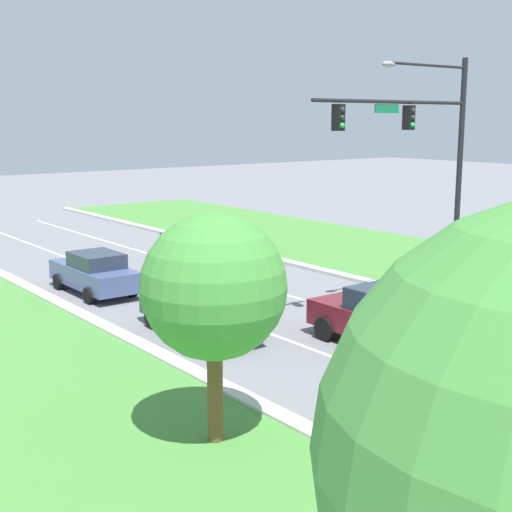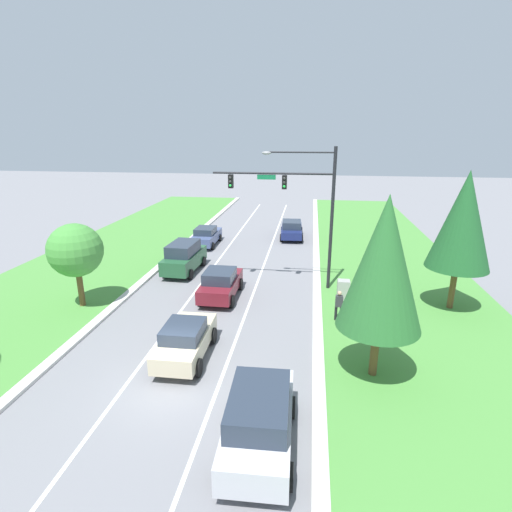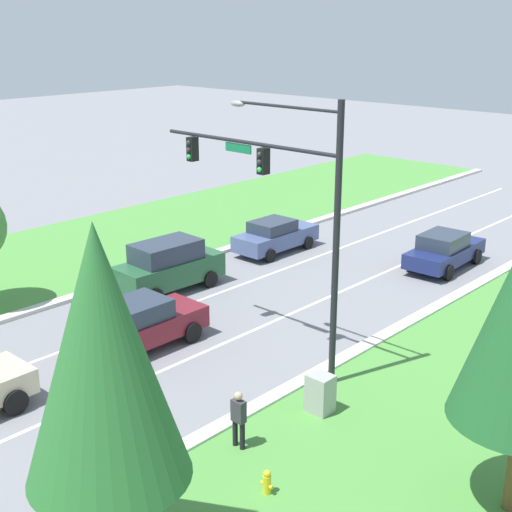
{
  "view_description": "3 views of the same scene",
  "coord_description": "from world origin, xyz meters",
  "px_view_note": "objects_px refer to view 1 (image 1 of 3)",
  "views": [
    {
      "loc": [
        -15.14,
        -4.94,
        6.54
      ],
      "look_at": [
        -0.37,
        14.17,
        1.9
      ],
      "focal_mm": 50.0,
      "sensor_mm": 36.0,
      "label": 1
    },
    {
      "loc": [
        5.06,
        -12.78,
        9.43
      ],
      "look_at": [
        1.7,
        11.43,
        1.8
      ],
      "focal_mm": 28.0,
      "sensor_mm": 36.0,
      "label": 2
    },
    {
      "loc": [
        18.01,
        -5.08,
        10.65
      ],
      "look_at": [
        -0.01,
        14.31,
        1.94
      ],
      "focal_mm": 50.0,
      "sensor_mm": 36.0,
      "label": 3
    }
  ],
  "objects_px": {
    "utility_cabinet": "(504,287)",
    "navy_sedan": "(203,241)",
    "burgundy_sedan": "(381,317)",
    "forest_suv": "(200,301)",
    "oak_far_left_tree": "(214,288)",
    "traffic_signal_mast": "(425,145)",
    "slate_blue_sedan": "(95,273)"
  },
  "relations": [
    {
      "from": "traffic_signal_mast",
      "to": "burgundy_sedan",
      "type": "relative_size",
      "value": 1.99
    },
    {
      "from": "navy_sedan",
      "to": "burgundy_sedan",
      "type": "height_order",
      "value": "burgundy_sedan"
    },
    {
      "from": "oak_far_left_tree",
      "to": "navy_sedan",
      "type": "bearing_deg",
      "value": 57.14
    },
    {
      "from": "slate_blue_sedan",
      "to": "navy_sedan",
      "type": "bearing_deg",
      "value": 25.2
    },
    {
      "from": "oak_far_left_tree",
      "to": "utility_cabinet",
      "type": "bearing_deg",
      "value": 11.41
    },
    {
      "from": "navy_sedan",
      "to": "utility_cabinet",
      "type": "bearing_deg",
      "value": -77.45
    },
    {
      "from": "navy_sedan",
      "to": "oak_far_left_tree",
      "type": "bearing_deg",
      "value": -125.4
    },
    {
      "from": "burgundy_sedan",
      "to": "oak_far_left_tree",
      "type": "height_order",
      "value": "oak_far_left_tree"
    },
    {
      "from": "traffic_signal_mast",
      "to": "navy_sedan",
      "type": "xyz_separation_m",
      "value": [
        -0.98,
        12.27,
        -4.86
      ]
    },
    {
      "from": "slate_blue_sedan",
      "to": "traffic_signal_mast",
      "type": "bearing_deg",
      "value": -47.32
    },
    {
      "from": "navy_sedan",
      "to": "oak_far_left_tree",
      "type": "distance_m",
      "value": 20.17
    },
    {
      "from": "burgundy_sedan",
      "to": "oak_far_left_tree",
      "type": "xyz_separation_m",
      "value": [
        -7.44,
        -2.31,
        2.4
      ]
    },
    {
      "from": "slate_blue_sedan",
      "to": "oak_far_left_tree",
      "type": "xyz_separation_m",
      "value": [
        -3.65,
        -13.42,
        2.48
      ]
    },
    {
      "from": "traffic_signal_mast",
      "to": "slate_blue_sedan",
      "type": "distance_m",
      "value": 13.03
    },
    {
      "from": "burgundy_sedan",
      "to": "utility_cabinet",
      "type": "relative_size",
      "value": 3.58
    },
    {
      "from": "traffic_signal_mast",
      "to": "utility_cabinet",
      "type": "xyz_separation_m",
      "value": [
        2.76,
        -1.6,
        -5.09
      ]
    },
    {
      "from": "utility_cabinet",
      "to": "forest_suv",
      "type": "bearing_deg",
      "value": 161.79
    },
    {
      "from": "utility_cabinet",
      "to": "navy_sedan",
      "type": "bearing_deg",
      "value": 105.1
    },
    {
      "from": "navy_sedan",
      "to": "oak_far_left_tree",
      "type": "xyz_separation_m",
      "value": [
        -10.86,
        -16.81,
        2.45
      ]
    },
    {
      "from": "forest_suv",
      "to": "oak_far_left_tree",
      "type": "xyz_separation_m",
      "value": [
        -3.9,
        -6.47,
        2.21
      ]
    },
    {
      "from": "utility_cabinet",
      "to": "oak_far_left_tree",
      "type": "bearing_deg",
      "value": -168.59
    },
    {
      "from": "traffic_signal_mast",
      "to": "forest_suv",
      "type": "bearing_deg",
      "value": 166.39
    },
    {
      "from": "forest_suv",
      "to": "traffic_signal_mast",
      "type": "bearing_deg",
      "value": -11.25
    },
    {
      "from": "forest_suv",
      "to": "burgundy_sedan",
      "type": "relative_size",
      "value": 1.08
    },
    {
      "from": "slate_blue_sedan",
      "to": "burgundy_sedan",
      "type": "height_order",
      "value": "burgundy_sedan"
    },
    {
      "from": "forest_suv",
      "to": "utility_cabinet",
      "type": "relative_size",
      "value": 3.87
    },
    {
      "from": "traffic_signal_mast",
      "to": "utility_cabinet",
      "type": "bearing_deg",
      "value": -30.08
    },
    {
      "from": "slate_blue_sedan",
      "to": "oak_far_left_tree",
      "type": "distance_m",
      "value": 14.13
    },
    {
      "from": "slate_blue_sedan",
      "to": "burgundy_sedan",
      "type": "xyz_separation_m",
      "value": [
        3.79,
        -11.11,
        0.08
      ]
    },
    {
      "from": "traffic_signal_mast",
      "to": "oak_far_left_tree",
      "type": "height_order",
      "value": "traffic_signal_mast"
    },
    {
      "from": "slate_blue_sedan",
      "to": "burgundy_sedan",
      "type": "relative_size",
      "value": 1.04
    },
    {
      "from": "traffic_signal_mast",
      "to": "burgundy_sedan",
      "type": "xyz_separation_m",
      "value": [
        -4.4,
        -2.24,
        -4.81
      ]
    }
  ]
}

